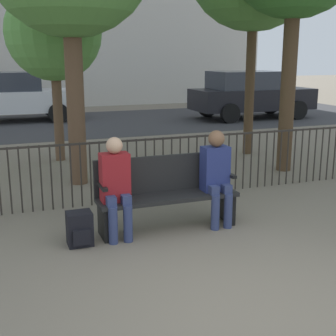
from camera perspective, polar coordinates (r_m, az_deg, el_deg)
ground_plane at (r=4.21m, az=11.00°, el=-17.50°), size 80.00×80.00×0.00m
park_bench at (r=5.92m, az=-0.27°, el=-2.69°), size 1.79×0.45×0.92m
seated_person_0 at (r=5.56m, az=-6.37°, el=-1.85°), size 0.34×0.39×1.23m
seated_person_1 at (r=6.00m, az=5.93°, el=-0.60°), size 0.34×0.39×1.24m
backpack at (r=5.55m, az=-10.71°, el=-7.32°), size 0.29×0.28×0.40m
fence_railing at (r=7.02m, az=-3.80°, el=0.42°), size 9.01×0.03×0.95m
tree_0 at (r=9.91m, az=-13.77°, el=15.65°), size 1.91×1.91×3.55m
street_surface at (r=15.33m, az=-12.84°, el=5.20°), size 24.00×6.00×0.01m
parked_car_0 at (r=16.43m, az=-18.59°, el=8.33°), size 4.20×1.94×1.62m
parked_car_1 at (r=16.64m, az=9.97°, el=8.88°), size 4.20×1.94×1.62m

